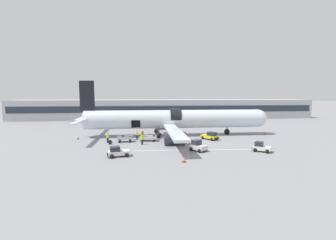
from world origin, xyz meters
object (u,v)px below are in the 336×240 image
baggage_tug_rear (210,136)px  baggage_cart_queued (149,138)px  ground_crew_supervisor (142,134)px  suitcase_on_tarmac_upright (110,142)px  airplane (173,120)px  baggage_cart_loading (125,139)px  ground_crew_loader_a (137,134)px  baggage_tug_mid (198,146)px  baggage_tug_lead (261,147)px  baggage_tug_spare (118,152)px  ground_crew_driver (108,137)px  ground_crew_loader_b (142,139)px

baggage_tug_rear → baggage_cart_queued: bearing=-179.5°
ground_crew_supervisor → baggage_cart_queued: bearing=-65.1°
baggage_tug_rear → ground_crew_supervisor: (-12.41, 2.29, 0.27)m
baggage_tug_rear → suitcase_on_tarmac_upright: (-17.74, -2.16, -0.30)m
airplane → ground_crew_supervisor: bearing=-156.6°
baggage_cart_loading → ground_crew_loader_a: ground_crew_loader_a is taller
baggage_tug_mid → baggage_cart_loading: bearing=145.6°
baggage_tug_lead → suitcase_on_tarmac_upright: size_ratio=3.68×
baggage_tug_mid → suitcase_on_tarmac_upright: bearing=156.5°
baggage_tug_mid → ground_crew_loader_a: ground_crew_loader_a is taller
baggage_tug_mid → ground_crew_supervisor: (-8.13, 10.29, 0.21)m
ground_crew_supervisor → baggage_cart_loading: bearing=-138.1°
baggage_tug_spare → ground_crew_supervisor: (3.22, 12.19, 0.28)m
airplane → ground_crew_supervisor: 7.01m
baggage_tug_mid → suitcase_on_tarmac_upright: size_ratio=3.67×
baggage_cart_loading → ground_crew_driver: size_ratio=1.93×
ground_crew_loader_a → suitcase_on_tarmac_upright: (-4.31, -3.67, -0.62)m
baggage_tug_lead → baggage_cart_queued: bearing=149.8°
baggage_tug_lead → baggage_tug_mid: 9.13m
baggage_tug_mid → baggage_cart_queued: (-7.02, 7.90, -0.18)m
baggage_cart_loading → ground_crew_loader_b: (2.94, -2.50, 0.38)m
baggage_tug_spare → ground_crew_loader_a: size_ratio=1.77×
baggage_tug_lead → ground_crew_loader_b: 18.40m
baggage_cart_loading → baggage_cart_queued: 4.10m
baggage_tug_rear → suitcase_on_tarmac_upright: baggage_tug_rear is taller
ground_crew_loader_a → suitcase_on_tarmac_upright: 5.70m
baggage_tug_mid → baggage_tug_rear: (4.28, 8.00, -0.05)m
ground_crew_loader_a → suitcase_on_tarmac_upright: size_ratio=2.38×
baggage_cart_loading → baggage_cart_queued: baggage_cart_loading is taller
baggage_cart_loading → ground_crew_loader_b: size_ratio=2.03×
baggage_tug_mid → ground_crew_loader_a: size_ratio=1.54×
baggage_tug_rear → baggage_tug_spare: size_ratio=1.08×
baggage_tug_spare → baggage_cart_queued: bearing=66.1°
ground_crew_driver → airplane: bearing=25.3°
baggage_cart_queued → ground_crew_supervisor: (-1.11, 2.39, 0.39)m
baggage_cart_queued → airplane: bearing=45.4°
baggage_tug_spare → suitcase_on_tarmac_upright: size_ratio=4.20×
baggage_tug_spare → baggage_cart_queued: baggage_tug_spare is taller
baggage_tug_mid → baggage_tug_lead: bearing=-9.0°
airplane → baggage_cart_loading: bearing=-149.6°
baggage_cart_loading → ground_crew_loader_a: 2.76m
baggage_cart_loading → ground_crew_driver: (-2.96, -0.37, 0.43)m
baggage_tug_rear → baggage_tug_mid: bearing=-118.1°
ground_crew_loader_a → baggage_cart_queued: bearing=-37.2°
airplane → suitcase_on_tarmac_upright: size_ratio=52.40×
baggage_tug_lead → ground_crew_supervisor: bearing=145.6°
ground_crew_loader_a → baggage_tug_rear: bearing=-6.4°
baggage_tug_rear → ground_crew_loader_b: 12.78m
baggage_tug_lead → baggage_cart_queued: size_ratio=0.71×
baggage_tug_mid → baggage_tug_spare: size_ratio=0.87×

